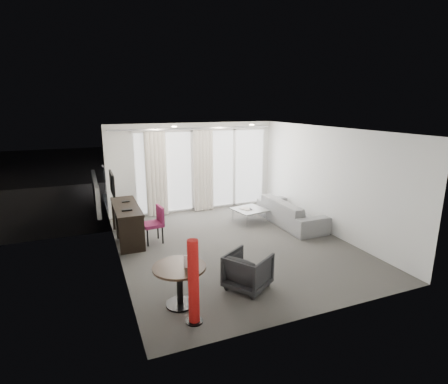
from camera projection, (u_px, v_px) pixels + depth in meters
name	position (u px, v px, depth m)	size (l,w,h in m)	color
floor	(234.00, 244.00, 7.99)	(5.00, 6.00, 0.00)	#45433E
ceiling	(235.00, 130.00, 7.35)	(5.00, 6.00, 0.00)	white
wall_left	(116.00, 201.00, 6.76)	(0.00, 6.00, 2.60)	silver
wall_right	(327.00, 180.00, 8.58)	(0.00, 6.00, 2.60)	silver
wall_front	(319.00, 236.00, 4.98)	(5.00, 0.00, 2.60)	silver
window_panel	(203.00, 170.00, 10.49)	(4.00, 0.02, 2.38)	white
window_frame	(204.00, 170.00, 10.47)	(4.10, 0.06, 2.44)	white
curtain_left	(156.00, 174.00, 9.81)	(0.60, 0.20, 2.38)	silver
curtain_right	(204.00, 171.00, 10.32)	(0.60, 0.20, 2.38)	silver
curtain_track	(195.00, 128.00, 9.92)	(4.80, 0.04, 0.04)	#B2B2B7
downlight_a	(174.00, 127.00, 8.46)	(0.12, 0.12, 0.02)	#FFE0B2
downlight_b	(252.00, 125.00, 9.23)	(0.12, 0.12, 0.02)	#FFE0B2
desk	(127.00, 223.00, 8.18)	(0.56, 1.78, 0.84)	black
tv	(112.00, 183.00, 8.06)	(0.05, 0.80, 0.50)	black
desk_chair	(152.00, 225.00, 8.02)	(0.47, 0.44, 0.86)	#842049
round_table	(180.00, 286.00, 5.51)	(0.84, 0.84, 0.67)	black
menu_card	(188.00, 265.00, 5.37)	(0.11, 0.02, 0.21)	white
red_lamp	(193.00, 282.00, 5.00)	(0.26, 0.26, 1.29)	#A6120F
tub_armchair	(248.00, 271.00, 6.04)	(0.68, 0.70, 0.64)	black
coffee_table	(249.00, 215.00, 9.51)	(0.79, 0.79, 0.36)	gray
remote	(251.00, 209.00, 9.43)	(0.05, 0.14, 0.02)	black
magazine	(246.00, 209.00, 9.46)	(0.20, 0.25, 0.01)	gray
sofa	(291.00, 212.00, 9.31)	(2.27, 0.89, 0.66)	gray
terrace_slab	(190.00, 198.00, 12.16)	(5.60, 3.00, 0.12)	#4D4D50
rattan_chair_a	(213.00, 187.00, 11.71)	(0.57, 0.57, 0.83)	brown
rattan_chair_b	(234.00, 181.00, 12.65)	(0.57, 0.57, 0.83)	brown
rattan_table	(219.00, 187.00, 12.32)	(0.52, 0.52, 0.52)	brown
balustrade	(179.00, 175.00, 13.32)	(5.50, 0.06, 1.05)	#B2B2B7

